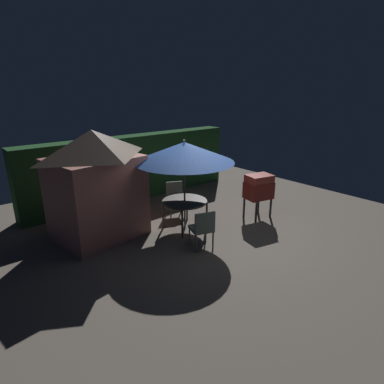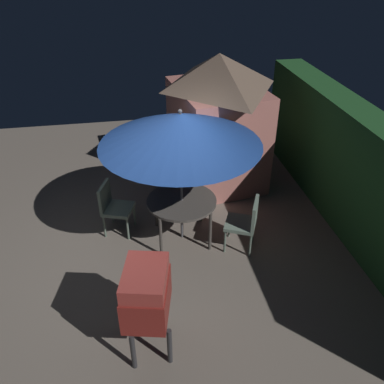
{
  "view_description": "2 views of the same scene",
  "coord_description": "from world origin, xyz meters",
  "px_view_note": "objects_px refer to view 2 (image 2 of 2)",
  "views": [
    {
      "loc": [
        -4.92,
        -5.19,
        3.44
      ],
      "look_at": [
        -0.33,
        0.27,
        1.07
      ],
      "focal_mm": 29.96,
      "sensor_mm": 36.0,
      "label": 1
    },
    {
      "loc": [
        4.97,
        -0.14,
        4.29
      ],
      "look_at": [
        0.23,
        0.7,
        1.2
      ],
      "focal_mm": 37.62,
      "sensor_mm": 36.0,
      "label": 2
    }
  ],
  "objects_px": {
    "chair_far_side": "(246,221)",
    "patio_umbrella": "(180,129)",
    "bbq_grill": "(146,294)",
    "potted_plant_by_shed": "(241,144)",
    "chair_near_shed": "(113,205)",
    "patio_table": "(182,203)",
    "garden_shed": "(217,120)"
  },
  "relations": [
    {
      "from": "patio_table",
      "to": "potted_plant_by_shed",
      "type": "xyz_separation_m",
      "value": [
        -2.43,
        1.69,
        -0.25
      ]
    },
    {
      "from": "patio_umbrella",
      "to": "chair_near_shed",
      "type": "xyz_separation_m",
      "value": [
        -0.38,
        -1.09,
        -1.44
      ]
    },
    {
      "from": "chair_far_side",
      "to": "patio_umbrella",
      "type": "bearing_deg",
      "value": -114.28
    },
    {
      "from": "bbq_grill",
      "to": "potted_plant_by_shed",
      "type": "relative_size",
      "value": 1.48
    },
    {
      "from": "patio_umbrella",
      "to": "patio_table",
      "type": "bearing_deg",
      "value": 180.0
    },
    {
      "from": "bbq_grill",
      "to": "chair_far_side",
      "type": "xyz_separation_m",
      "value": [
        -1.55,
        1.66,
        -0.33
      ]
    },
    {
      "from": "garden_shed",
      "to": "patio_table",
      "type": "bearing_deg",
      "value": -28.54
    },
    {
      "from": "garden_shed",
      "to": "potted_plant_by_shed",
      "type": "bearing_deg",
      "value": 131.24
    },
    {
      "from": "patio_table",
      "to": "potted_plant_by_shed",
      "type": "relative_size",
      "value": 1.37
    },
    {
      "from": "patio_table",
      "to": "chair_near_shed",
      "type": "relative_size",
      "value": 1.24
    },
    {
      "from": "patio_table",
      "to": "patio_umbrella",
      "type": "relative_size",
      "value": 0.47
    },
    {
      "from": "chair_near_shed",
      "to": "potted_plant_by_shed",
      "type": "height_order",
      "value": "chair_near_shed"
    },
    {
      "from": "patio_table",
      "to": "potted_plant_by_shed",
      "type": "distance_m",
      "value": 2.97
    },
    {
      "from": "patio_table",
      "to": "chair_near_shed",
      "type": "xyz_separation_m",
      "value": [
        -0.38,
        -1.09,
        -0.16
      ]
    },
    {
      "from": "bbq_grill",
      "to": "potted_plant_by_shed",
      "type": "height_order",
      "value": "bbq_grill"
    },
    {
      "from": "patio_umbrella",
      "to": "bbq_grill",
      "type": "height_order",
      "value": "patio_umbrella"
    },
    {
      "from": "patio_umbrella",
      "to": "potted_plant_by_shed",
      "type": "xyz_separation_m",
      "value": [
        -2.43,
        1.69,
        -1.53
      ]
    },
    {
      "from": "potted_plant_by_shed",
      "to": "patio_table",
      "type": "bearing_deg",
      "value": -34.81
    },
    {
      "from": "chair_near_shed",
      "to": "patio_umbrella",
      "type": "bearing_deg",
      "value": 70.95
    },
    {
      "from": "chair_near_shed",
      "to": "potted_plant_by_shed",
      "type": "relative_size",
      "value": 1.11
    },
    {
      "from": "patio_umbrella",
      "to": "potted_plant_by_shed",
      "type": "distance_m",
      "value": 3.33
    },
    {
      "from": "patio_umbrella",
      "to": "chair_far_side",
      "type": "bearing_deg",
      "value": 65.72
    },
    {
      "from": "garden_shed",
      "to": "chair_far_side",
      "type": "height_order",
      "value": "garden_shed"
    },
    {
      "from": "garden_shed",
      "to": "bbq_grill",
      "type": "bearing_deg",
      "value": -24.08
    },
    {
      "from": "bbq_grill",
      "to": "potted_plant_by_shed",
      "type": "distance_m",
      "value": 5.04
    },
    {
      "from": "garden_shed",
      "to": "patio_umbrella",
      "type": "xyz_separation_m",
      "value": [
        1.81,
        -0.99,
        0.67
      ]
    },
    {
      "from": "garden_shed",
      "to": "chair_near_shed",
      "type": "xyz_separation_m",
      "value": [
        1.44,
        -2.08,
        -0.77
      ]
    },
    {
      "from": "bbq_grill",
      "to": "chair_near_shed",
      "type": "relative_size",
      "value": 1.33
    },
    {
      "from": "patio_umbrella",
      "to": "bbq_grill",
      "type": "relative_size",
      "value": 1.99
    },
    {
      "from": "patio_table",
      "to": "bbq_grill",
      "type": "height_order",
      "value": "bbq_grill"
    },
    {
      "from": "patio_umbrella",
      "to": "chair_near_shed",
      "type": "bearing_deg",
      "value": -109.05
    },
    {
      "from": "patio_table",
      "to": "bbq_grill",
      "type": "relative_size",
      "value": 0.93
    }
  ]
}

